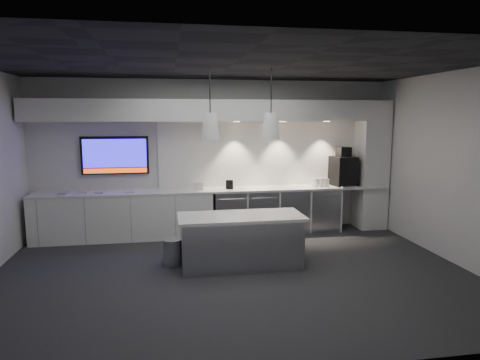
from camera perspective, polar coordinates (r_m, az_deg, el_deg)
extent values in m
plane|color=#28282B|center=(6.43, -0.86, -12.43)|extent=(7.00, 7.00, 0.00)
plane|color=black|center=(6.04, -0.93, 15.18)|extent=(7.00, 7.00, 0.00)
plane|color=silver|center=(8.52, -3.45, 3.13)|extent=(7.00, 0.00, 7.00)
plane|color=silver|center=(3.64, 5.10, -4.20)|extent=(7.00, 0.00, 7.00)
plane|color=silver|center=(7.44, 26.83, 1.44)|extent=(0.00, 7.00, 7.00)
cube|color=silver|center=(8.28, -3.17, -1.35)|extent=(6.80, 0.65, 0.04)
cube|color=white|center=(8.37, -15.18, -4.69)|extent=(3.30, 0.63, 0.86)
cube|color=#989AA0|center=(8.40, -1.45, -4.36)|extent=(0.60, 0.61, 0.85)
cube|color=#989AA0|center=(8.51, 2.76, -4.20)|extent=(0.60, 0.61, 0.85)
cube|color=#989AA0|center=(8.67, 6.85, -4.02)|extent=(0.60, 0.61, 0.85)
cube|color=#989AA0|center=(8.87, 10.76, -3.83)|extent=(0.60, 0.61, 0.85)
cube|color=white|center=(8.71, 4.45, 3.57)|extent=(4.60, 0.03, 1.30)
cube|color=white|center=(8.19, -3.28, 9.22)|extent=(6.90, 0.60, 0.40)
cube|color=white|center=(9.17, 17.09, 1.90)|extent=(0.55, 0.55, 2.60)
cube|color=black|center=(8.48, -16.32, 3.18)|extent=(1.25, 0.06, 0.72)
cube|color=#1C15CC|center=(8.44, -16.35, 3.43)|extent=(1.17, 0.00, 0.54)
cube|color=#D73E0C|center=(8.47, -16.26, 1.21)|extent=(1.17, 0.00, 0.09)
cube|color=#989AA0|center=(6.62, 0.12, -8.31)|extent=(1.82, 0.73, 0.76)
cube|color=silver|center=(6.52, 0.12, -4.91)|extent=(1.91, 0.82, 0.05)
cylinder|color=#989AA0|center=(6.81, -9.02, -9.48)|extent=(0.33, 0.33, 0.41)
cube|color=black|center=(8.93, 13.57, 1.18)|extent=(0.48, 0.52, 0.59)
cube|color=black|center=(8.89, 13.65, 3.67)|extent=(0.26, 0.26, 0.19)
cube|color=#989AA0|center=(8.73, 14.17, -0.85)|extent=(0.34, 0.23, 0.03)
cube|color=black|center=(8.23, -1.41, -0.63)|extent=(0.14, 0.07, 0.18)
cube|color=silver|center=(8.19, -5.55, -0.86)|extent=(0.18, 0.03, 0.14)
cube|color=#9D9D9D|center=(8.38, -22.53, -1.65)|extent=(0.18, 0.18, 0.02)
cube|color=#9D9D9D|center=(8.32, -20.09, -1.59)|extent=(0.17, 0.17, 0.02)
cube|color=#9D9D9D|center=(8.25, -18.05, -1.57)|extent=(0.21, 0.21, 0.02)
cube|color=#9D9D9D|center=(8.17, -14.50, -1.52)|extent=(0.17, 0.17, 0.02)
cone|color=white|center=(6.28, -3.99, 7.14)|extent=(0.28, 0.28, 0.39)
cylinder|color=black|center=(6.29, -4.04, 12.13)|extent=(0.02, 0.02, 0.70)
cone|color=white|center=(6.43, 4.14, 7.17)|extent=(0.28, 0.28, 0.39)
cylinder|color=black|center=(6.44, 4.19, 12.04)|extent=(0.02, 0.02, 0.70)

